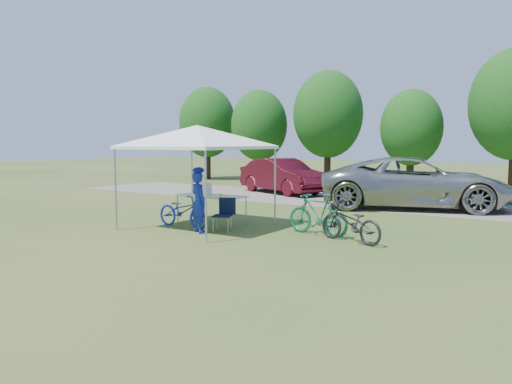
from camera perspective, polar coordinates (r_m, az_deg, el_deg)
ground at (r=13.52m, az=-6.62°, el=-4.03°), size 100.00×100.00×0.00m
gravel_strip at (r=20.24m, az=8.13°, el=-0.80°), size 24.00×5.00×0.02m
canopy at (r=13.34m, az=-6.75°, el=7.27°), size 4.53×4.53×3.00m
treeline at (r=25.84m, az=13.47°, el=8.32°), size 24.89×4.28×6.30m
folding_table at (r=13.92m, az=-5.14°, el=-0.54°), size 1.98×0.82×0.81m
folding_chair at (r=12.83m, az=-3.59°, el=-2.26°), size 0.58×0.61×0.86m
cooler at (r=14.10m, az=-6.14°, el=0.39°), size 0.46×0.31×0.33m
ice_cream_cup at (r=13.65m, az=-4.09°, el=-0.33°), size 0.09×0.09×0.07m
cyclist at (r=12.62m, az=-6.56°, el=-1.19°), size 0.66×0.56×1.55m
bike_blue at (r=13.47m, az=-8.36°, el=-2.16°), size 1.74×0.69×0.90m
bike_green at (r=12.35m, az=7.08°, el=-2.54°), size 1.77×0.71×1.03m
bike_dark at (r=11.57m, az=10.69°, el=-3.47°), size 1.82×1.09×0.90m
minivan at (r=18.01m, az=17.77°, el=1.04°), size 6.96×4.82×1.77m
sedan at (r=22.29m, az=3.07°, el=1.86°), size 4.95×3.28×1.54m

